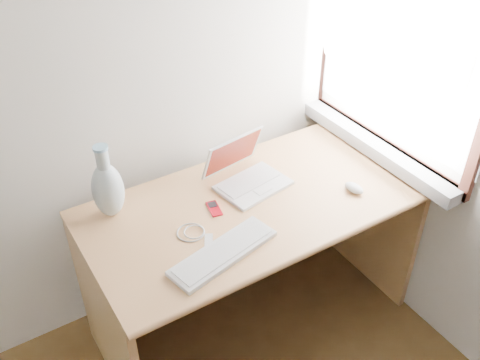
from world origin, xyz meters
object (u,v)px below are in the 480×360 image
laptop (248,173)px  desk (243,228)px  external_keyboard (223,252)px  vase (108,188)px

laptop → desk: bearing=-152.4°
laptop → external_keyboard: size_ratio=0.71×
vase → desk: bearing=-15.4°
laptop → vase: size_ratio=1.01×
desk → laptop: bearing=36.8°
external_keyboard → desk: bearing=35.0°
desk → external_keyboard: size_ratio=3.12×
desk → external_keyboard: (-0.27, -0.29, 0.23)m
desk → vase: 0.65m
external_keyboard → vase: (-0.26, 0.44, 0.12)m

